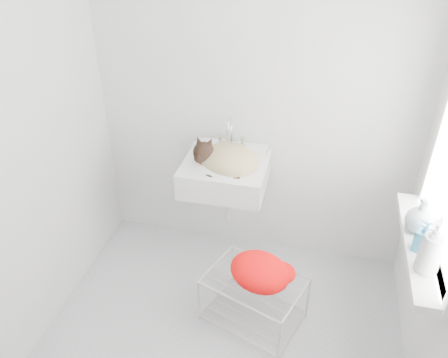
% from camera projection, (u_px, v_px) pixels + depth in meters
% --- Properties ---
extents(floor, '(2.20, 2.00, 0.02)m').
position_uv_depth(floor, '(220.00, 343.00, 2.78)').
color(floor, '#ADADAD').
rests_on(floor, ground).
extents(back_wall, '(2.20, 0.02, 2.50)m').
position_uv_depth(back_wall, '(256.00, 92.00, 2.92)').
color(back_wall, white).
rests_on(back_wall, ground).
extents(left_wall, '(0.02, 2.00, 2.50)m').
position_uv_depth(left_wall, '(12.00, 145.00, 2.32)').
color(left_wall, white).
rests_on(left_wall, ground).
extents(windowsill, '(0.16, 0.88, 0.04)m').
position_uv_depth(windowsill, '(420.00, 245.00, 2.29)').
color(windowsill, white).
rests_on(windowsill, right_wall).
extents(sink, '(0.55, 0.48, 0.22)m').
position_uv_depth(sink, '(225.00, 163.00, 2.95)').
color(sink, white).
rests_on(sink, back_wall).
extents(faucet, '(0.20, 0.14, 0.20)m').
position_uv_depth(faucet, '(231.00, 131.00, 3.02)').
color(faucet, silver).
rests_on(faucet, sink).
extents(cat, '(0.44, 0.37, 0.26)m').
position_uv_depth(cat, '(227.00, 159.00, 2.91)').
color(cat, tan).
rests_on(cat, sink).
extents(wire_rack, '(0.67, 0.57, 0.34)m').
position_uv_depth(wire_rack, '(253.00, 301.00, 2.86)').
color(wire_rack, '#BEB5B5').
rests_on(wire_rack, floor).
extents(towel, '(0.47, 0.42, 0.16)m').
position_uv_depth(towel, '(259.00, 278.00, 2.73)').
color(towel, red).
rests_on(towel, wire_rack).
extents(bottle_a, '(0.12, 0.12, 0.24)m').
position_uv_depth(bottle_a, '(424.00, 270.00, 2.11)').
color(bottle_a, white).
rests_on(bottle_a, windowsill).
extents(bottle_b, '(0.11, 0.11, 0.18)m').
position_uv_depth(bottle_b, '(420.00, 250.00, 2.23)').
color(bottle_b, '#265F78').
rests_on(bottle_b, windowsill).
extents(bottle_c, '(0.18, 0.18, 0.19)m').
position_uv_depth(bottle_c, '(417.00, 230.00, 2.36)').
color(bottle_c, '#A9B9BD').
rests_on(bottle_c, windowsill).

